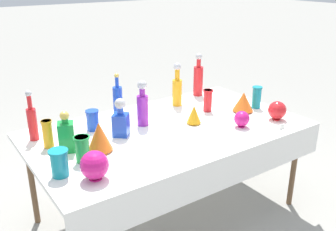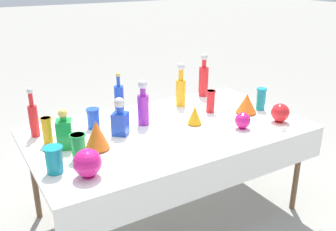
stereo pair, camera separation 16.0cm
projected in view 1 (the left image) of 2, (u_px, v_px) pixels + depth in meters
name	position (u px, v px, depth m)	size (l,w,h in m)	color
ground_plane	(168.00, 212.00, 3.10)	(40.00, 40.00, 0.00)	gray
display_table	(170.00, 135.00, 2.81)	(2.05, 1.18, 0.76)	white
tall_bottle_0	(32.00, 121.00, 2.57)	(0.06, 0.06, 0.36)	red
tall_bottle_1	(143.00, 106.00, 2.82)	(0.09, 0.09, 0.36)	purple
tall_bottle_2	(177.00, 88.00, 3.23)	(0.08, 0.08, 0.38)	orange
tall_bottle_3	(118.00, 103.00, 2.86)	(0.07, 0.07, 0.39)	blue
tall_bottle_4	(198.00, 78.00, 3.50)	(0.09, 0.09, 0.40)	red
square_decanter_0	(66.00, 135.00, 2.42)	(0.13, 0.13, 0.28)	#198C38
square_decanter_1	(121.00, 120.00, 2.65)	(0.15, 0.15, 0.28)	blue
slender_vase_0	(82.00, 148.00, 2.29)	(0.10, 0.10, 0.17)	#198C38
slender_vase_1	(48.00, 133.00, 2.48)	(0.07, 0.07, 0.19)	orange
slender_vase_2	(59.00, 162.00, 2.13)	(0.11, 0.11, 0.16)	teal
slender_vase_3	(208.00, 100.00, 3.11)	(0.08, 0.08, 0.19)	red
slender_vase_4	(257.00, 97.00, 3.19)	(0.08, 0.08, 0.19)	teal
slender_vase_5	(93.00, 119.00, 2.75)	(0.10, 0.10, 0.15)	blue
fluted_vase_0	(194.00, 114.00, 2.86)	(0.11, 0.11, 0.15)	orange
fluted_vase_1	(243.00, 102.00, 3.11)	(0.17, 0.17, 0.17)	orange
fluted_vase_2	(99.00, 136.00, 2.42)	(0.17, 0.17, 0.20)	orange
round_bowl_0	(242.00, 119.00, 2.81)	(0.12, 0.12, 0.13)	#C61972
round_bowl_1	(277.00, 110.00, 2.95)	(0.14, 0.14, 0.15)	red
round_bowl_2	(94.00, 165.00, 2.10)	(0.17, 0.17, 0.17)	#C61972
price_tag_left	(282.00, 127.00, 2.79)	(0.05, 0.01, 0.04)	white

